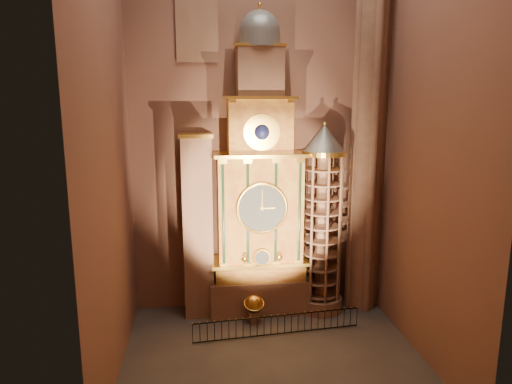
{
  "coord_description": "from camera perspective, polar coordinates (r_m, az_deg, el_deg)",
  "views": [
    {
      "loc": [
        -3.23,
        -19.36,
        11.88
      ],
      "look_at": [
        -0.44,
        3.0,
        7.38
      ],
      "focal_mm": 32.0,
      "sensor_mm": 36.0,
      "label": 1
    }
  ],
  "objects": [
    {
      "name": "portrait_tower",
      "position": [
        25.25,
        -7.26,
        -4.25
      ],
      "size": [
        1.8,
        1.6,
        10.2
      ],
      "color": "#8C634C",
      "rests_on": "floor"
    },
    {
      "name": "wall_right",
      "position": [
        21.91,
        20.95,
        8.27
      ],
      "size": [
        0.0,
        22.0,
        22.0
      ],
      "primitive_type": "plane",
      "rotation": [
        1.57,
        0.0,
        -1.57
      ],
      "color": "brown",
      "rests_on": "floor"
    },
    {
      "name": "iron_railing",
      "position": [
        24.42,
        2.75,
        -16.27
      ],
      "size": [
        8.69,
        0.82,
        1.06
      ],
      "color": "black",
      "rests_on": "floor"
    },
    {
      "name": "wall_left",
      "position": [
        19.74,
        -18.31,
        8.19
      ],
      "size": [
        0.0,
        22.0,
        22.0
      ],
      "primitive_type": "plane",
      "rotation": [
        1.57,
        0.0,
        1.57
      ],
      "color": "brown",
      "rests_on": "floor"
    },
    {
      "name": "celestial_globe",
      "position": [
        25.42,
        -0.24,
        -14.12
      ],
      "size": [
        1.16,
        1.09,
        1.61
      ],
      "color": "#8C634C",
      "rests_on": "floor"
    },
    {
      "name": "stair_turret",
      "position": [
        25.84,
        8.25,
        -3.64
      ],
      "size": [
        2.5,
        2.5,
        10.8
      ],
      "color": "#8C634C",
      "rests_on": "floor"
    },
    {
      "name": "wall_back",
      "position": [
        25.58,
        0.15,
        9.33
      ],
      "size": [
        22.0,
        0.0,
        22.0
      ],
      "primitive_type": "plane",
      "rotation": [
        1.57,
        0.0,
        0.0
      ],
      "color": "brown",
      "rests_on": "floor"
    },
    {
      "name": "astronomical_clock",
      "position": [
        25.08,
        0.44,
        -0.67
      ],
      "size": [
        5.6,
        2.41,
        16.7
      ],
      "color": "#8C634C",
      "rests_on": "floor"
    },
    {
      "name": "gothic_pier",
      "position": [
        26.1,
        14.02,
        9.04
      ],
      "size": [
        2.04,
        2.04,
        22.0
      ],
      "color": "#8C634C",
      "rests_on": "floor"
    },
    {
      "name": "stained_glass_window",
      "position": [
        25.69,
        -7.46,
        21.57
      ],
      "size": [
        2.2,
        0.14,
        5.2
      ],
      "color": "navy",
      "rests_on": "wall_back"
    },
    {
      "name": "floor",
      "position": [
        22.94,
        2.14,
        -19.89
      ],
      "size": [
        14.0,
        14.0,
        0.0
      ],
      "primitive_type": "plane",
      "color": "#383330",
      "rests_on": "ground"
    }
  ]
}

